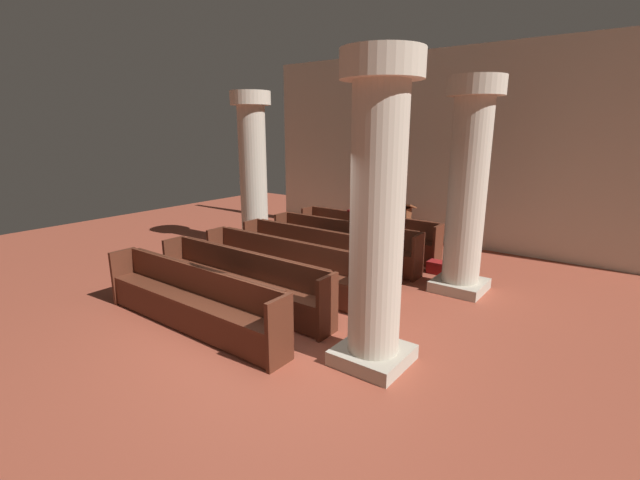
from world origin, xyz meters
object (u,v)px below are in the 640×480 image
at_px(pew_row_4, 241,278).
at_px(kneeler_box_red, 437,267).
at_px(pew_row_1, 343,241).
at_px(pew_row_5, 191,297).
at_px(pew_row_2, 315,251).
at_px(pew_row_0, 367,233).
at_px(pew_row_3, 282,264).
at_px(pillar_far_side, 253,168).
at_px(pillar_aisle_side, 468,185).
at_px(hymn_book, 352,210).
at_px(lectern, 403,229).
at_px(pillar_aisle_rear, 377,213).

bearing_deg(pew_row_4, kneeler_box_red, 61.85).
xyz_separation_m(pew_row_1, pew_row_5, (0.00, -3.82, 0.00)).
bearing_deg(pew_row_4, pew_row_1, 90.00).
bearing_deg(pew_row_2, pew_row_1, 90.00).
relative_size(pew_row_0, pew_row_1, 1.00).
bearing_deg(pew_row_3, pew_row_0, 90.00).
bearing_deg(pew_row_1, pew_row_0, 90.00).
relative_size(pew_row_0, pillar_far_side, 0.96).
bearing_deg(pew_row_4, pew_row_2, 90.00).
bearing_deg(pew_row_2, pew_row_5, -90.00).
xyz_separation_m(pillar_aisle_side, pillar_far_side, (-4.97, -0.02, 0.00)).
bearing_deg(pew_row_5, pillar_far_side, 123.50).
distance_m(pew_row_4, hymn_book, 4.06).
xyz_separation_m(pew_row_1, pillar_aisle_side, (2.51, -0.08, 1.37)).
distance_m(pew_row_1, pew_row_4, 2.86).
bearing_deg(pillar_far_side, pew_row_2, -19.16).
xyz_separation_m(lectern, hymn_book, (-0.97, -0.70, 0.43)).
bearing_deg(pew_row_3, pillar_aisle_side, 36.04).
relative_size(pew_row_2, pillar_far_side, 0.96).
distance_m(lectern, kneeler_box_red, 1.92).
distance_m(pew_row_0, pew_row_3, 2.86).
height_order(pew_row_1, pew_row_4, same).
distance_m(pew_row_4, pillar_aisle_side, 3.99).
relative_size(pew_row_1, pew_row_3, 1.00).
bearing_deg(hymn_book, pew_row_5, -84.04).
bearing_deg(pew_row_5, hymn_book, 95.96).
bearing_deg(pillar_aisle_side, pew_row_2, -160.84).
relative_size(pew_row_1, hymn_book, 16.15).
relative_size(pew_row_3, kneeler_box_red, 10.22).
bearing_deg(pew_row_0, hymn_book, 159.78).
bearing_deg(pillar_far_side, lectern, 33.75).
bearing_deg(pew_row_0, pew_row_3, -90.00).
xyz_separation_m(pew_row_4, hymn_book, (-0.52, 4.01, 0.42)).
bearing_deg(kneeler_box_red, pew_row_2, -140.38).
height_order(pillar_aisle_rear, hymn_book, pillar_aisle_rear).
xyz_separation_m(pew_row_1, pillar_far_side, (-2.46, -0.10, 1.37)).
relative_size(pew_row_1, pillar_aisle_side, 0.96).
height_order(pew_row_3, hymn_book, hymn_book).
distance_m(pillar_aisle_side, lectern, 3.14).
relative_size(pew_row_2, pew_row_4, 1.00).
bearing_deg(pew_row_5, pew_row_3, 90.00).
relative_size(pew_row_2, kneeler_box_red, 10.22).
relative_size(pew_row_4, lectern, 3.15).
distance_m(pew_row_1, kneeler_box_red, 1.95).
distance_m(pew_row_3, pew_row_4, 0.95).
height_order(pew_row_1, pew_row_3, same).
relative_size(pew_row_3, pew_row_4, 1.00).
distance_m(pillar_aisle_rear, lectern, 5.53).
bearing_deg(pew_row_2, pillar_aisle_rear, -40.44).
height_order(pew_row_1, pew_row_5, same).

